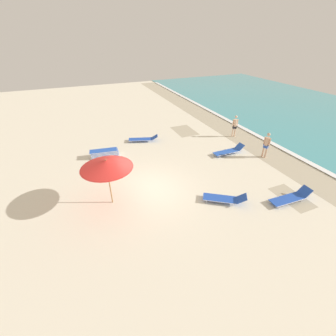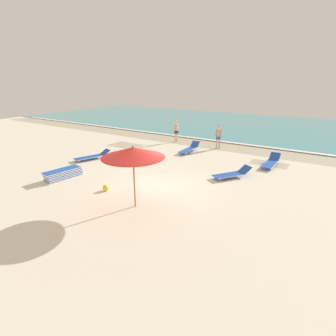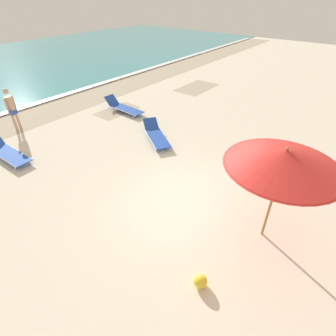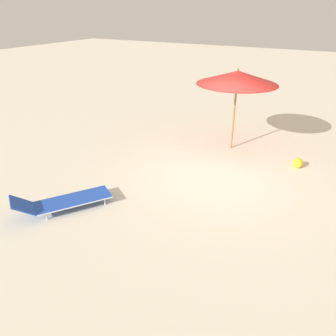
% 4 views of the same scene
% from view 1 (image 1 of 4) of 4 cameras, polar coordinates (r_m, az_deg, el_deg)
% --- Properties ---
extents(ground_plane, '(60.00, 60.00, 0.16)m').
position_cam_1_polar(ground_plane, '(12.33, -5.45, -6.04)').
color(ground_plane, beige).
extents(beach_umbrella, '(2.41, 2.41, 2.49)m').
position_cam_1_polar(beach_umbrella, '(10.57, -15.38, 0.92)').
color(beach_umbrella, '#9E7547').
rests_on(beach_umbrella, ground_plane).
extents(lounger_stack, '(0.86, 1.99, 0.49)m').
position_cam_1_polar(lounger_stack, '(16.00, -15.78, 3.61)').
color(lounger_stack, blue).
rests_on(lounger_stack, ground_plane).
extents(sun_lounger_under_umbrella, '(1.28, 2.33, 0.47)m').
position_cam_1_polar(sun_lounger_under_umbrella, '(17.80, -6.32, 7.37)').
color(sun_lounger_under_umbrella, blue).
rests_on(sun_lounger_under_umbrella, ground_plane).
extents(sun_lounger_beside_umbrella, '(0.69, 2.26, 0.57)m').
position_cam_1_polar(sun_lounger_beside_umbrella, '(13.00, 28.69, -6.60)').
color(sun_lounger_beside_umbrella, blue).
rests_on(sun_lounger_beside_umbrella, ground_plane).
extents(sun_lounger_near_water_left, '(1.68, 2.09, 0.51)m').
position_cam_1_polar(sun_lounger_near_water_left, '(11.73, 14.13, -7.48)').
color(sun_lounger_near_water_left, blue).
rests_on(sun_lounger_near_water_left, ground_plane).
extents(sun_lounger_near_water_right, '(0.67, 2.31, 0.55)m').
position_cam_1_polar(sun_lounger_near_water_right, '(16.37, 15.20, 4.22)').
color(sun_lounger_near_water_right, blue).
rests_on(sun_lounger_near_water_right, ground_plane).
extents(beachgoer_wading_adult, '(0.43, 0.27, 1.76)m').
position_cam_1_polar(beachgoer_wading_adult, '(16.37, 23.74, 5.66)').
color(beachgoer_wading_adult, tan).
rests_on(beachgoer_wading_adult, ground_plane).
extents(beachgoer_shoreline_child, '(0.27, 0.44, 1.76)m').
position_cam_1_polar(beachgoer_shoreline_child, '(19.03, 16.63, 10.46)').
color(beachgoer_shoreline_child, beige).
rests_on(beachgoer_shoreline_child, ground_plane).
extents(beach_ball, '(0.29, 0.29, 0.29)m').
position_cam_1_polar(beach_ball, '(13.48, -13.61, -2.11)').
color(beach_ball, yellow).
rests_on(beach_ball, ground_plane).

